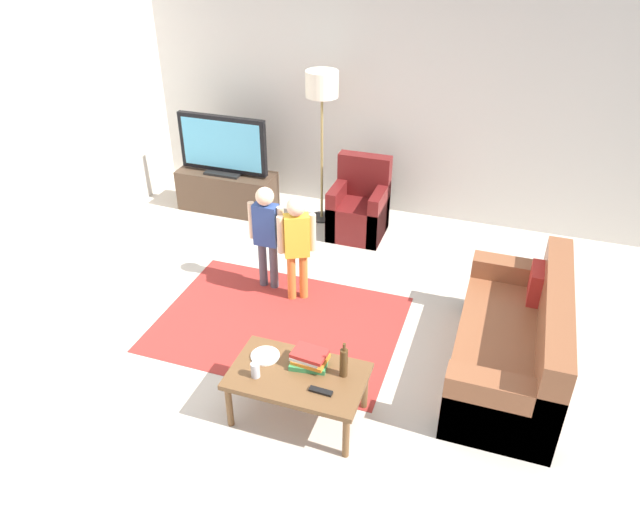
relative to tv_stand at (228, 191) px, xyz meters
name	(u,v)px	position (x,y,z in m)	size (l,w,h in m)	color
ground	(298,354)	(1.79, -2.30, -0.24)	(7.80, 7.80, 0.00)	beige
wall_back	(387,101)	(1.79, 0.70, 1.11)	(6.00, 0.12, 2.70)	silver
area_rug	(279,323)	(1.48, -1.96, -0.24)	(2.20, 1.60, 0.01)	#9E2D28
tv_stand	(228,191)	(0.00, 0.00, 0.00)	(1.20, 0.44, 0.50)	#4C3828
tv	(223,146)	(0.00, -0.02, 0.60)	(1.10, 0.28, 0.71)	black
couch	(518,346)	(3.57, -1.94, 0.05)	(0.80, 1.80, 0.86)	brown
armchair	(360,209)	(1.70, -0.04, 0.05)	(0.60, 0.60, 0.90)	maroon
floor_lamp	(322,93)	(1.18, 0.15, 1.30)	(0.36, 0.36, 1.78)	#262626
child_near_tv	(266,229)	(1.15, -1.41, 0.41)	(0.37, 0.18, 1.09)	#4C4C59
child_center	(297,240)	(1.49, -1.50, 0.41)	(0.33, 0.22, 1.08)	orange
coffee_table	(298,379)	(2.05, -2.96, 0.13)	(1.00, 0.60, 0.42)	brown
book_stack	(309,359)	(2.10, -2.84, 0.24)	(0.29, 0.22, 0.13)	#388C4C
bottle	(344,362)	(2.37, -2.86, 0.30)	(0.06, 0.06, 0.29)	#4C3319
tv_remote	(321,391)	(2.27, -3.08, 0.19)	(0.17, 0.05, 0.02)	black
soda_can	(255,370)	(1.77, -3.08, 0.24)	(0.07, 0.07, 0.12)	silver
plate	(265,356)	(1.75, -2.86, 0.18)	(0.22, 0.22, 0.02)	white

